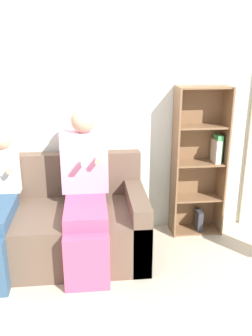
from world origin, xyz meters
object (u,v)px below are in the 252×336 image
object	(u,v)px
couch	(44,226)
child_seated	(0,205)
adult_seated	(85,187)
bookshelf	(200,163)

from	to	relation	value
couch	child_seated	distance (m)	0.47
couch	child_seated	world-z (taller)	child_seated
child_seated	adult_seated	bearing A→B (deg)	4.34
couch	adult_seated	bearing A→B (deg)	-9.98
adult_seated	bookshelf	size ratio (longest dim) A/B	0.89
child_seated	bookshelf	distance (m)	1.95
couch	adult_seated	size ratio (longest dim) A/B	1.38
adult_seated	child_seated	world-z (taller)	adult_seated
adult_seated	child_seated	size ratio (longest dim) A/B	1.16
child_seated	bookshelf	xyz separation A→B (m)	(1.89, 0.47, 0.16)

